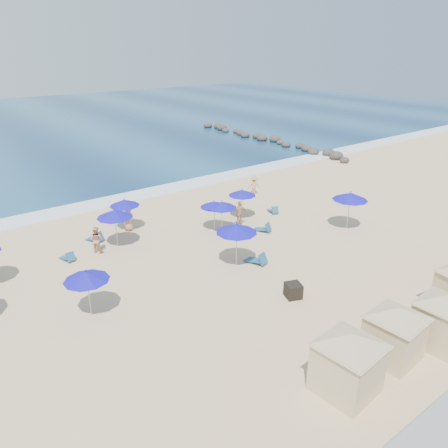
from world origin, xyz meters
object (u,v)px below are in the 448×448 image
(beachgoer_0, at_px, (96,240))
(trash_bin, at_px, (293,291))
(cabana_0, at_px, (349,355))
(umbrella_6, at_px, (222,205))
(umbrella_3, at_px, (124,203))
(umbrella_9, at_px, (350,196))
(beachgoer_3, at_px, (128,219))
(umbrella_4, at_px, (115,214))
(rock_jetty, at_px, (267,139))
(umbrella_5, at_px, (237,228))
(cabana_1, at_px, (396,327))
(cabana_2, at_px, (444,313))
(beachgoer_1, at_px, (240,213))
(umbrella_7, at_px, (214,204))
(umbrella_8, at_px, (242,193))
(umbrella_2, at_px, (86,276))
(beachgoer_2, at_px, (254,185))

(beachgoer_0, bearing_deg, trash_bin, 174.04)
(cabana_0, xyz_separation_m, umbrella_6, (5.13, 14.31, 0.40))
(umbrella_3, bearing_deg, umbrella_9, -36.38)
(beachgoer_3, bearing_deg, umbrella_4, -135.44)
(rock_jetty, distance_m, umbrella_5, 34.19)
(cabana_1, bearing_deg, umbrella_6, 81.36)
(cabana_2, relative_size, beachgoer_1, 2.37)
(trash_bin, xyz_separation_m, umbrella_4, (-4.48, 10.91, 1.82))
(umbrella_7, bearing_deg, cabana_1, -97.58)
(umbrella_3, bearing_deg, umbrella_4, -128.20)
(umbrella_4, height_order, umbrella_8, umbrella_4)
(cabana_0, height_order, umbrella_8, cabana_0)
(cabana_1, bearing_deg, cabana_0, -179.62)
(rock_jetty, bearing_deg, umbrella_5, -135.41)
(beachgoer_1, relative_size, beachgoer_3, 1.07)
(umbrella_2, distance_m, beachgoer_3, 10.05)
(umbrella_2, bearing_deg, umbrella_6, 20.33)
(umbrella_5, distance_m, beachgoer_0, 8.73)
(cabana_2, xyz_separation_m, umbrella_2, (-10.94, 11.02, 0.57))
(cabana_2, distance_m, umbrella_6, 15.00)
(umbrella_3, xyz_separation_m, beachgoer_2, (11.84, 0.43, -1.18))
(beachgoer_2, bearing_deg, umbrella_6, 65.24)
(cabana_0, height_order, umbrella_6, cabana_0)
(rock_jetty, xyz_separation_m, umbrella_8, (-19.39, -18.50, 1.59))
(umbrella_4, distance_m, umbrella_9, 15.43)
(cabana_1, xyz_separation_m, cabana_2, (2.38, -0.71, 0.02))
(rock_jetty, relative_size, umbrella_3, 11.66)
(cabana_0, xyz_separation_m, umbrella_7, (4.94, 14.91, 0.31))
(umbrella_5, xyz_separation_m, umbrella_7, (2.01, 4.87, -0.43))
(umbrella_8, height_order, beachgoer_0, umbrella_8)
(rock_jetty, xyz_separation_m, umbrella_3, (-27.06, -15.43, 1.62))
(trash_bin, height_order, cabana_2, cabana_2)
(cabana_1, distance_m, umbrella_7, 15.03)
(rock_jetty, xyz_separation_m, beachgoer_3, (-26.96, -15.61, 0.47))
(umbrella_3, bearing_deg, beachgoer_3, -61.61)
(umbrella_3, relative_size, umbrella_9, 0.85)
(cabana_1, height_order, umbrella_3, cabana_1)
(trash_bin, xyz_separation_m, umbrella_9, (9.29, 3.95, 1.97))
(rock_jetty, xyz_separation_m, trash_bin, (-24.16, -28.35, 0.02))
(cabana_0, distance_m, umbrella_8, 17.38)
(cabana_2, xyz_separation_m, umbrella_5, (-2.41, 10.72, 0.80))
(cabana_0, relative_size, beachgoer_1, 2.46)
(trash_bin, xyz_separation_m, beachgoer_1, (3.78, 8.89, 0.51))
(umbrella_3, bearing_deg, rock_jetty, 29.68)
(umbrella_3, relative_size, umbrella_5, 0.86)
(umbrella_2, relative_size, umbrella_3, 1.05)
(umbrella_7, distance_m, umbrella_9, 9.14)
(umbrella_5, height_order, beachgoer_3, umbrella_5)
(umbrella_4, height_order, beachgoer_1, umbrella_4)
(umbrella_6, relative_size, beachgoer_3, 1.37)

